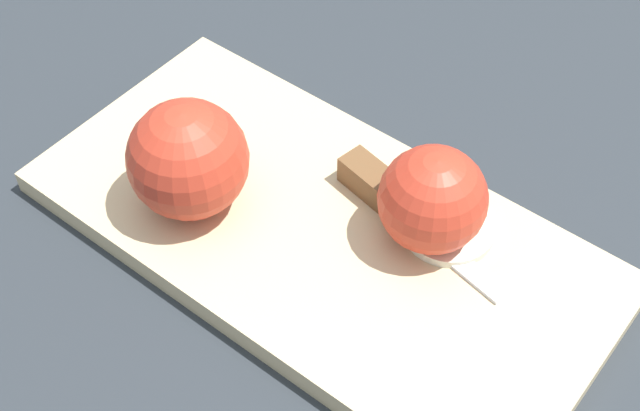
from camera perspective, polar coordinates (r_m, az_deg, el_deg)
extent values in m
plane|color=#282D33|center=(0.65, 0.00, -2.25)|extent=(4.00, 4.00, 0.00)
cube|color=#D1B789|center=(0.64, 0.00, -1.72)|extent=(0.43, 0.22, 0.02)
sphere|color=red|center=(0.62, -8.45, 2.93)|extent=(0.09, 0.09, 0.09)
cylinder|color=#EFE5C6|center=(0.63, -7.83, 3.23)|extent=(0.08, 0.03, 0.08)
sphere|color=red|center=(0.60, 7.22, 0.37)|extent=(0.08, 0.08, 0.08)
cylinder|color=#EFE5C6|center=(0.60, 7.25, -0.11)|extent=(0.06, 0.04, 0.07)
cube|color=silver|center=(0.62, 8.57, -3.33)|extent=(0.09, 0.03, 0.00)
cube|color=brown|center=(0.64, 3.74, 1.25)|extent=(0.07, 0.04, 0.02)
cylinder|color=#EFE5C6|center=(0.63, 8.22, -1.47)|extent=(0.07, 0.07, 0.01)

